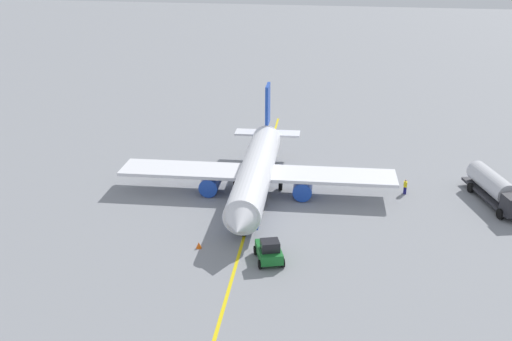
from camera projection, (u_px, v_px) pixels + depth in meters
ground_plane at (256, 195)px, 67.80m from camera, size 400.00×400.00×0.00m
airplane at (257, 172)px, 67.31m from camera, size 30.88×31.14×9.61m
fuel_tanker at (495, 188)px, 65.34m from camera, size 11.14×5.51×3.15m
pushback_tug at (269, 251)px, 53.79m from camera, size 4.06×3.31×2.20m
refueling_worker at (405, 187)px, 67.99m from camera, size 0.52×0.36×1.71m
safety_cone_nose at (199, 245)px, 56.28m from camera, size 0.53×0.53×0.59m
taxi_line_marking at (256, 195)px, 67.79m from camera, size 61.59×4.82×0.01m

